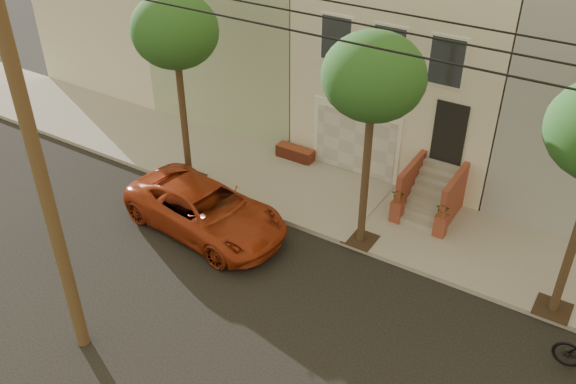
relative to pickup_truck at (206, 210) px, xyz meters
The scene contains 6 objects.
ground 3.93m from the pickup_truck, 31.76° to the right, with size 90.00×90.00×0.00m, color black.
sidewalk 4.71m from the pickup_truck, 45.31° to the left, with size 40.00×3.70×0.15m, color gray.
house_row 10.15m from the pickup_truck, 70.27° to the left, with size 33.10×11.70×7.00m.
tree_left 5.37m from the pickup_truck, 139.89° to the left, with size 2.70×2.57×6.30m.
tree_mid 6.50m from the pickup_truck, 23.57° to the left, with size 2.70×2.57×6.30m.
pickup_truck is the anchor object (origin of this frame).
Camera 1 is at (6.90, -9.59, 11.48)m, focal length 38.78 mm.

